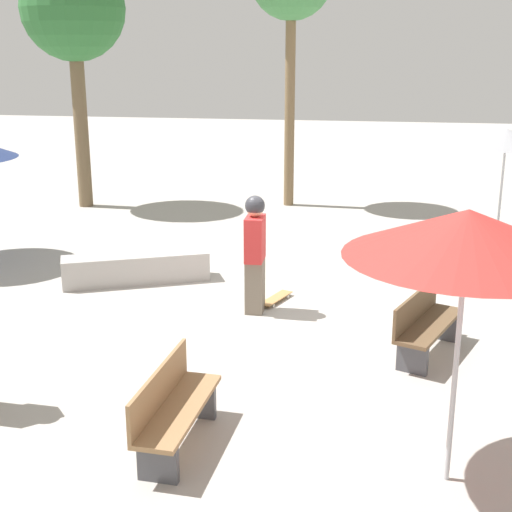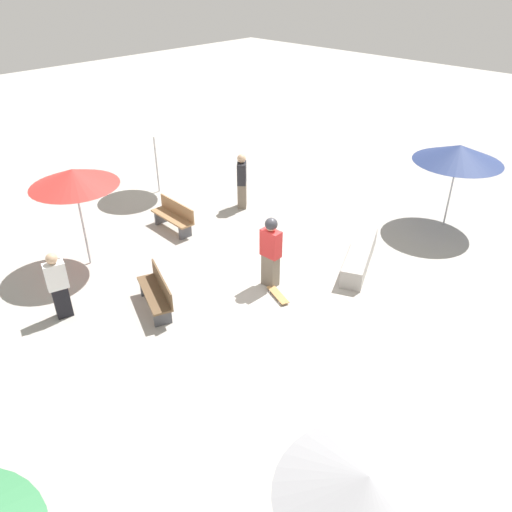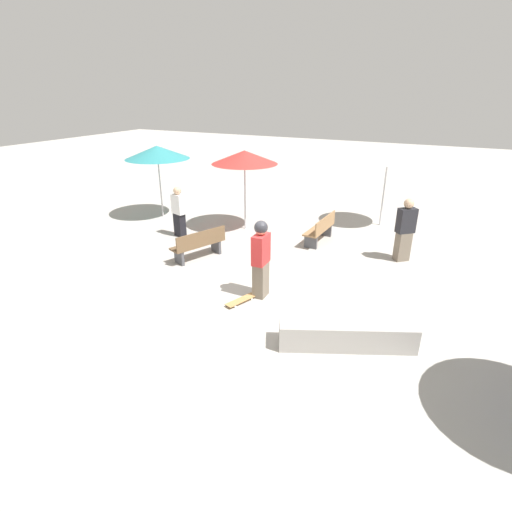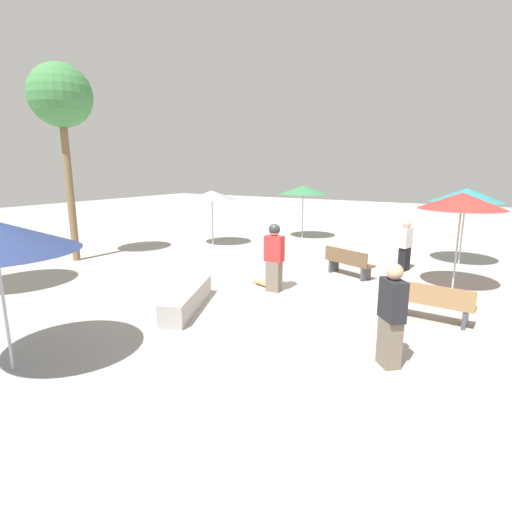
{
  "view_description": "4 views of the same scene",
  "coord_description": "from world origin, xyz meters",
  "px_view_note": "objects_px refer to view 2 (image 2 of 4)",
  "views": [
    {
      "loc": [
        10.24,
        1.67,
        3.95
      ],
      "look_at": [
        0.13,
        -0.09,
        0.93
      ],
      "focal_mm": 50.0,
      "sensor_mm": 36.0,
      "label": 1
    },
    {
      "loc": [
        -6.8,
        7.45,
        7.02
      ],
      "look_at": [
        0.19,
        0.19,
        0.88
      ],
      "focal_mm": 35.0,
      "sensor_mm": 36.0,
      "label": 2
    },
    {
      "loc": [
        -7.39,
        -3.67,
        4.48
      ],
      "look_at": [
        -0.3,
        -0.16,
        1.13
      ],
      "focal_mm": 28.0,
      "sensor_mm": 36.0,
      "label": 3
    },
    {
      "loc": [
        4.96,
        -9.16,
        3.26
      ],
      "look_at": [
        -0.4,
        -0.37,
        0.97
      ],
      "focal_mm": 28.0,
      "sensor_mm": 36.0,
      "label": 4
    }
  ],
  "objects_px": {
    "shade_umbrella_navy": "(459,154)",
    "concrete_ledge": "(359,256)",
    "shade_umbrella_grey": "(367,487)",
    "bystander_far": "(242,181)",
    "skateboard": "(278,295)",
    "bench_near": "(174,217)",
    "shade_umbrella_white": "(152,124)",
    "bench_far": "(157,293)",
    "shade_umbrella_red": "(73,178)",
    "skater_main": "(271,250)",
    "bystander_watching": "(58,286)"
  },
  "relations": [
    {
      "from": "shade_umbrella_red",
      "to": "bystander_far",
      "type": "distance_m",
      "value": 5.43
    },
    {
      "from": "shade_umbrella_grey",
      "to": "concrete_ledge",
      "type": "bearing_deg",
      "value": -56.92
    },
    {
      "from": "bench_near",
      "to": "shade_umbrella_white",
      "type": "bearing_deg",
      "value": -24.44
    },
    {
      "from": "concrete_ledge",
      "to": "bystander_far",
      "type": "relative_size",
      "value": 1.42
    },
    {
      "from": "concrete_ledge",
      "to": "bench_far",
      "type": "relative_size",
      "value": 1.52
    },
    {
      "from": "bench_near",
      "to": "bystander_far",
      "type": "distance_m",
      "value": 2.54
    },
    {
      "from": "skater_main",
      "to": "shade_umbrella_white",
      "type": "xyz_separation_m",
      "value": [
        6.57,
        -1.51,
        1.36
      ]
    },
    {
      "from": "bench_near",
      "to": "shade_umbrella_red",
      "type": "relative_size",
      "value": 0.62
    },
    {
      "from": "shade_umbrella_white",
      "to": "bystander_far",
      "type": "xyz_separation_m",
      "value": [
        -2.93,
        -1.11,
        -1.47
      ]
    },
    {
      "from": "bench_far",
      "to": "shade_umbrella_grey",
      "type": "xyz_separation_m",
      "value": [
        -6.61,
        1.89,
        1.7
      ]
    },
    {
      "from": "skater_main",
      "to": "bench_near",
      "type": "bearing_deg",
      "value": 176.31
    },
    {
      "from": "skateboard",
      "to": "skater_main",
      "type": "bearing_deg",
      "value": 172.28
    },
    {
      "from": "shade_umbrella_white",
      "to": "shade_umbrella_navy",
      "type": "relative_size",
      "value": 1.01
    },
    {
      "from": "bystander_far",
      "to": "concrete_ledge",
      "type": "bearing_deg",
      "value": 44.08
    },
    {
      "from": "shade_umbrella_white",
      "to": "bench_far",
      "type": "bearing_deg",
      "value": 143.25
    },
    {
      "from": "concrete_ledge",
      "to": "bench_near",
      "type": "bearing_deg",
      "value": 23.04
    },
    {
      "from": "skateboard",
      "to": "bystander_far",
      "type": "xyz_separation_m",
      "value": [
        4.12,
        -2.88,
        0.82
      ]
    },
    {
      "from": "shade_umbrella_grey",
      "to": "bench_near",
      "type": "bearing_deg",
      "value": -25.8
    },
    {
      "from": "skater_main",
      "to": "bench_far",
      "type": "bearing_deg",
      "value": -117.28
    },
    {
      "from": "bench_near",
      "to": "bystander_far",
      "type": "height_order",
      "value": "bystander_far"
    },
    {
      "from": "shade_umbrella_navy",
      "to": "shade_umbrella_red",
      "type": "xyz_separation_m",
      "value": [
        5.72,
        8.55,
        0.18
      ]
    },
    {
      "from": "skateboard",
      "to": "shade_umbrella_grey",
      "type": "distance_m",
      "value": 6.75
    },
    {
      "from": "skateboard",
      "to": "bench_near",
      "type": "xyz_separation_m",
      "value": [
        4.46,
        -0.4,
        0.37
      ]
    },
    {
      "from": "bench_far",
      "to": "shade_umbrella_white",
      "type": "bearing_deg",
      "value": -15.01
    },
    {
      "from": "concrete_ledge",
      "to": "shade_umbrella_grey",
      "type": "relative_size",
      "value": 1.08
    },
    {
      "from": "bench_near",
      "to": "shade_umbrella_red",
      "type": "height_order",
      "value": "shade_umbrella_red"
    },
    {
      "from": "skateboard",
      "to": "bench_far",
      "type": "relative_size",
      "value": 0.5
    },
    {
      "from": "bench_near",
      "to": "skater_main",
      "type": "bearing_deg",
      "value": -178.84
    },
    {
      "from": "shade_umbrella_grey",
      "to": "bystander_far",
      "type": "relative_size",
      "value": 1.31
    },
    {
      "from": "shade_umbrella_white",
      "to": "shade_umbrella_navy",
      "type": "height_order",
      "value": "shade_umbrella_white"
    },
    {
      "from": "shade_umbrella_navy",
      "to": "concrete_ledge",
      "type": "bearing_deg",
      "value": 81.41
    },
    {
      "from": "skater_main",
      "to": "concrete_ledge",
      "type": "height_order",
      "value": "skater_main"
    },
    {
      "from": "shade_umbrella_red",
      "to": "bystander_watching",
      "type": "bearing_deg",
      "value": 135.6
    },
    {
      "from": "concrete_ledge",
      "to": "bench_near",
      "type": "relative_size",
      "value": 1.55
    },
    {
      "from": "bench_near",
      "to": "bystander_watching",
      "type": "distance_m",
      "value": 4.53
    },
    {
      "from": "shade_umbrella_navy",
      "to": "skater_main",
      "type": "bearing_deg",
      "value": 74.9
    },
    {
      "from": "skater_main",
      "to": "bystander_watching",
      "type": "xyz_separation_m",
      "value": [
        2.51,
        4.13,
        -0.18
      ]
    },
    {
      "from": "shade_umbrella_red",
      "to": "bench_near",
      "type": "bearing_deg",
      "value": -92.72
    },
    {
      "from": "bench_far",
      "to": "shade_umbrella_grey",
      "type": "distance_m",
      "value": 7.08
    },
    {
      "from": "bench_near",
      "to": "bench_far",
      "type": "bearing_deg",
      "value": 139.63
    },
    {
      "from": "skater_main",
      "to": "bystander_far",
      "type": "distance_m",
      "value": 4.48
    },
    {
      "from": "shade_umbrella_navy",
      "to": "shade_umbrella_red",
      "type": "height_order",
      "value": "shade_umbrella_red"
    },
    {
      "from": "shade_umbrella_white",
      "to": "shade_umbrella_red",
      "type": "height_order",
      "value": "shade_umbrella_red"
    },
    {
      "from": "skater_main",
      "to": "shade_umbrella_white",
      "type": "distance_m",
      "value": 6.87
    },
    {
      "from": "shade_umbrella_grey",
      "to": "bystander_far",
      "type": "bearing_deg",
      "value": -37.8
    },
    {
      "from": "shade_umbrella_white",
      "to": "bystander_watching",
      "type": "bearing_deg",
      "value": 125.75
    },
    {
      "from": "skater_main",
      "to": "skateboard",
      "type": "bearing_deg",
      "value": -29.63
    },
    {
      "from": "skateboard",
      "to": "shade_umbrella_white",
      "type": "xyz_separation_m",
      "value": [
        7.05,
        -1.77,
        2.29
      ]
    },
    {
      "from": "bench_far",
      "to": "bystander_watching",
      "type": "height_order",
      "value": "bystander_watching"
    },
    {
      "from": "skater_main",
      "to": "bench_near",
      "type": "height_order",
      "value": "skater_main"
    }
  ]
}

